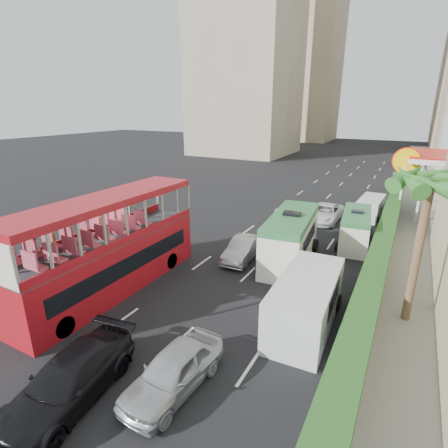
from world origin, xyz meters
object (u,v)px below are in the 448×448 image
Objects in this scene: minibus_near at (290,238)px; shell_station at (447,187)px; minibus_far at (355,229)px; palm_tree at (417,253)px; double_decker_bus at (110,245)px; panel_van_near at (306,302)px; car_black at (73,398)px; van_asset at (324,221)px; panel_van_far at (370,208)px; car_silver_lane_a at (243,259)px; car_silver_lane_b at (175,388)px.

shell_station is at bearing 53.57° from minibus_near.
minibus_far is 9.60m from palm_tree.
double_decker_bus is at bearing -135.10° from minibus_far.
panel_van_near is at bearing -72.10° from minibus_near.
panel_van_near is (5.66, 7.80, 1.15)m from car_black.
palm_tree is at bearing -35.89° from minibus_near.
palm_tree reaches higher than car_black.
van_asset is 0.74× the size of minibus_near.
van_asset is 5.47m from minibus_far.
double_decker_bus is at bearing -113.97° from panel_van_far.
panel_van_near is at bearing -46.74° from car_silver_lane_a.
minibus_near is at bearing 47.92° from double_decker_bus.
double_decker_bus is 22.62m from panel_van_far.
car_black is 1.02× the size of van_asset.
panel_van_far is 0.55× the size of shell_station.
shell_station reaches higher than car_silver_lane_b.
minibus_near reaches higher than panel_van_near.
minibus_far is (3.14, 4.78, -0.34)m from minibus_near.
minibus_near is at bearing 70.35° from car_black.
van_asset is at bearing -133.84° from panel_van_far.
palm_tree reaches higher than car_silver_lane_b.
minibus_near is at bearing -89.06° from van_asset.
palm_tree is (9.62, 10.13, 3.38)m from car_black.
car_black is at bearing -107.76° from minibus_near.
minibus_far is 0.67× the size of shell_station.
car_black is 9.71m from panel_van_near.
car_silver_lane_a is 0.52× the size of shell_station.
double_decker_bus is at bearing -163.84° from palm_tree.
van_asset is 4.49m from panel_van_far.
car_black is 0.98× the size of minibus_far.
double_decker_bus is 7.84m from car_black.
minibus_far is 0.93× the size of panel_van_near.
double_decker_bus is 18.65m from van_asset.
panel_van_near reaches higher than car_silver_lane_b.
palm_tree reaches higher than minibus_near.
minibus_far reaches higher than panel_van_near.
minibus_far is at bearing 85.45° from panel_van_near.
car_black is 31.56m from shell_station.
minibus_far is 10.98m from panel_van_near.
car_silver_lane_a is 0.78× the size of minibus_far.
double_decker_bus reaches higher than minibus_near.
car_silver_lane_a is 7.55m from panel_van_near.
van_asset is at bearing 97.36° from panel_van_near.
panel_van_far is (3.33, 12.15, -0.64)m from minibus_near.
minibus_far reaches higher than car_black.
car_silver_lane_a is 10.63m from van_asset.
minibus_near is at bearing 18.32° from car_silver_lane_a.
minibus_near is 1.28× the size of minibus_far.
minibus_far is 1.21× the size of panel_van_far.
car_black is 0.82× the size of palm_tree.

